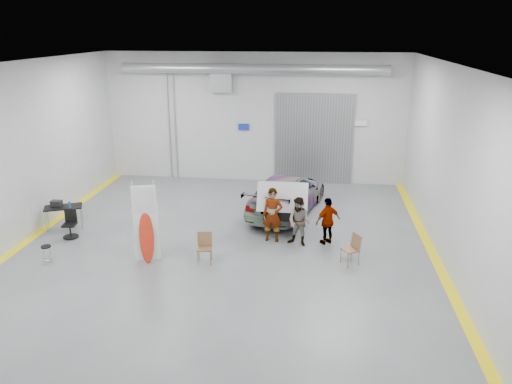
# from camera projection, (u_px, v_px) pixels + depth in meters

# --- Properties ---
(ground) EXTENTS (16.00, 16.00, 0.00)m
(ground) POSITION_uv_depth(u_px,v_px,m) (224.00, 249.00, 16.65)
(ground) COLOR slate
(ground) RESTS_ON ground
(room_shell) EXTENTS (14.02, 16.18, 6.01)m
(room_shell) POSITION_uv_depth(u_px,v_px,m) (240.00, 116.00, 17.43)
(room_shell) COLOR #B6B8BA
(room_shell) RESTS_ON ground
(sedan_car) EXTENTS (3.30, 5.55, 1.51)m
(sedan_car) POSITION_uv_depth(u_px,v_px,m) (287.00, 194.00, 19.76)
(sedan_car) COLOR silver
(sedan_car) RESTS_ON ground
(person_a) EXTENTS (0.72, 0.50, 1.89)m
(person_a) POSITION_uv_depth(u_px,v_px,m) (273.00, 215.00, 17.01)
(person_a) COLOR brown
(person_a) RESTS_ON ground
(person_b) EXTENTS (0.99, 0.88, 1.69)m
(person_b) POSITION_uv_depth(u_px,v_px,m) (299.00, 222.00, 16.69)
(person_b) COLOR slate
(person_b) RESTS_ON ground
(person_c) EXTENTS (1.00, 0.87, 1.64)m
(person_c) POSITION_uv_depth(u_px,v_px,m) (328.00, 221.00, 16.82)
(person_c) COLOR #A95238
(person_c) RESTS_ON ground
(surfboard_display) EXTENTS (0.74, 0.35, 2.68)m
(surfboard_display) POSITION_uv_depth(u_px,v_px,m) (144.00, 230.00, 15.37)
(surfboard_display) COLOR white
(surfboard_display) RESTS_ON ground
(folding_chair_near) EXTENTS (0.51, 0.53, 0.96)m
(folding_chair_near) POSITION_uv_depth(u_px,v_px,m) (205.00, 254.00, 15.59)
(folding_chair_near) COLOR brown
(folding_chair_near) RESTS_ON ground
(folding_chair_far) EXTENTS (0.62, 0.74, 0.97)m
(folding_chair_far) POSITION_uv_depth(u_px,v_px,m) (350.00, 255.00, 15.49)
(folding_chair_far) COLOR brown
(folding_chair_far) RESTS_ON ground
(shop_stool) EXTENTS (0.32, 0.32, 0.62)m
(shop_stool) POSITION_uv_depth(u_px,v_px,m) (47.00, 255.00, 15.47)
(shop_stool) COLOR black
(shop_stool) RESTS_ON ground
(work_table) EXTENTS (1.46, 1.12, 1.07)m
(work_table) POSITION_uv_depth(u_px,v_px,m) (61.00, 206.00, 18.18)
(work_table) COLOR #97999F
(work_table) RESTS_ON ground
(office_chair) EXTENTS (0.53, 0.53, 0.99)m
(office_chair) POSITION_uv_depth(u_px,v_px,m) (71.00, 225.00, 17.46)
(office_chair) COLOR black
(office_chair) RESTS_ON ground
(trunk_lid) EXTENTS (1.76, 1.07, 0.04)m
(trunk_lid) POSITION_uv_depth(u_px,v_px,m) (282.00, 194.00, 17.31)
(trunk_lid) COLOR silver
(trunk_lid) RESTS_ON sedan_car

